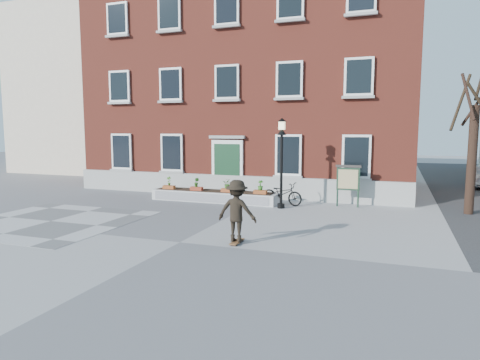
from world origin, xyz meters
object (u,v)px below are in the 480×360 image
at_px(lamp_post, 282,150).
at_px(notice_board, 348,179).
at_px(bicycle, 282,194).
at_px(skateboarder, 237,211).

relative_size(lamp_post, notice_board, 2.10).
distance_m(bicycle, skateboarder, 6.97).
bearing_deg(bicycle, notice_board, -66.55).
relative_size(bicycle, skateboarder, 1.02).
distance_m(bicycle, lamp_post, 2.18).
bearing_deg(skateboarder, notice_board, 71.68).
xyz_separation_m(lamp_post, skateboarder, (0.23, -6.13, -1.53)).
height_order(bicycle, lamp_post, lamp_post).
distance_m(bicycle, notice_board, 3.01).
bearing_deg(bicycle, lamp_post, -155.36).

